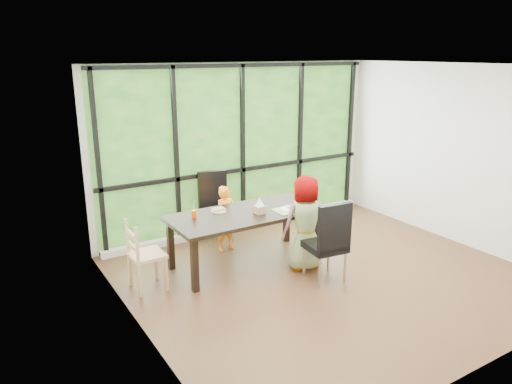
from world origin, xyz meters
TOP-DOWN VIEW (x-y plane):
  - ground at (0.00, 0.00)m, footprint 5.00×5.00m
  - back_wall at (0.00, 2.25)m, footprint 5.00×0.00m
  - foliage_backdrop at (0.00, 2.23)m, footprint 4.80×0.02m
  - window_mullions at (0.00, 2.19)m, footprint 4.80×0.06m
  - window_sill at (0.00, 2.15)m, footprint 4.80×0.12m
  - dining_table at (-0.70, 0.92)m, footprint 2.15×1.04m
  - chair_window_leather at (-0.65, 1.89)m, footprint 0.53×0.53m
  - chair_interior_leather at (-0.09, -0.04)m, footprint 0.51×0.51m
  - chair_end_beech at (-2.12, 0.93)m, footprint 0.40×0.42m
  - child_toddler at (-0.70, 1.50)m, footprint 0.40×0.30m
  - child_older at (-0.08, 0.38)m, footprint 0.71×0.55m
  - placemat at (-0.13, 0.69)m, footprint 0.44×0.32m
  - plate_far at (-0.99, 1.16)m, footprint 0.21×0.21m
  - plate_near at (-0.11, 0.71)m, footprint 0.25×0.25m
  - orange_cup at (-1.39, 1.09)m, footprint 0.07×0.07m
  - green_cup at (0.17, 0.63)m, footprint 0.07×0.07m
  - white_mug at (0.25, 0.98)m, footprint 0.09×0.09m
  - tissue_box at (-0.56, 0.79)m, footprint 0.12×0.12m
  - crepe_rolls_far at (-0.99, 1.16)m, footprint 0.20×0.12m
  - crepe_rolls_near at (-0.11, 0.71)m, footprint 0.05×0.12m
  - straw_white at (-1.39, 1.09)m, footprint 0.01×0.04m
  - straw_pink at (0.17, 0.63)m, footprint 0.01×0.04m
  - tissue at (-0.56, 0.79)m, footprint 0.12×0.12m

SIDE VIEW (x-z plane):
  - ground at x=0.00m, z-range 0.00..0.00m
  - window_sill at x=0.00m, z-range 0.00..0.10m
  - dining_table at x=-0.70m, z-range 0.00..0.75m
  - chair_end_beech at x=-2.12m, z-range 0.00..0.90m
  - child_toddler at x=-0.70m, z-range 0.00..0.98m
  - chair_window_leather at x=-0.65m, z-range 0.00..1.08m
  - chair_interior_leather at x=-0.09m, z-range 0.00..1.08m
  - child_older at x=-0.08m, z-range 0.00..1.30m
  - placemat at x=-0.13m, z-range 0.75..0.76m
  - plate_far at x=-0.99m, z-range 0.75..0.76m
  - plate_near at x=-0.11m, z-range 0.75..0.77m
  - crepe_rolls_far at x=-0.99m, z-range 0.76..0.80m
  - crepe_rolls_near at x=-0.11m, z-range 0.77..0.80m
  - white_mug at x=0.25m, z-range 0.75..0.84m
  - orange_cup at x=-1.39m, z-range 0.75..0.85m
  - green_cup at x=0.17m, z-range 0.75..0.85m
  - tissue_box at x=-0.56m, z-range 0.75..0.86m
  - straw_white at x=-1.39m, z-range 0.79..0.99m
  - straw_pink at x=0.17m, z-range 0.79..0.99m
  - tissue at x=-0.56m, z-range 0.86..0.97m
  - back_wall at x=0.00m, z-range -1.15..3.85m
  - foliage_backdrop at x=0.00m, z-range 0.03..2.67m
  - window_mullions at x=0.00m, z-range 0.03..2.67m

